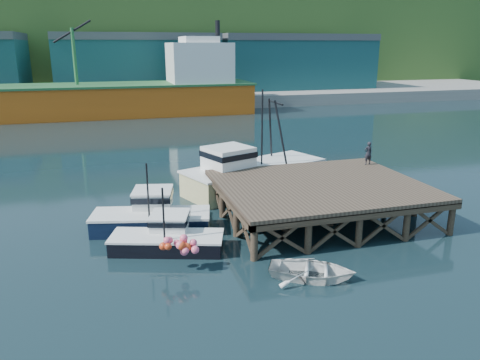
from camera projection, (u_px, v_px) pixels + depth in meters
name	position (u px, v px, depth m)	size (l,w,h in m)	color
ground	(232.00, 226.00, 27.22)	(300.00, 300.00, 0.00)	black
wharf	(321.00, 187.00, 28.00)	(12.00, 10.00, 2.62)	brown
far_quay	(137.00, 94.00, 91.48)	(160.00, 40.00, 2.00)	gray
warehouse_mid	(137.00, 66.00, 85.35)	(28.00, 16.00, 9.00)	#174A4B
warehouse_right	(290.00, 64.00, 93.47)	(30.00, 16.00, 9.00)	#174A4B
cargo_ship	(89.00, 94.00, 68.27)	(55.50, 10.00, 13.75)	#D85D14
hillside	(125.00, 42.00, 116.37)	(220.00, 50.00, 22.00)	#2D511E
boat_navy	(152.00, 215.00, 26.52)	(6.92, 4.35, 4.10)	black
boat_black	(168.00, 237.00, 23.97)	(6.06, 5.02, 3.52)	black
trawler	(252.00, 170.00, 33.69)	(11.37, 7.38, 7.17)	beige
dinghy	(312.00, 270.00, 20.92)	(2.75, 3.85, 0.80)	silver
dockworker	(368.00, 153.00, 32.29)	(0.59, 0.39, 1.61)	black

